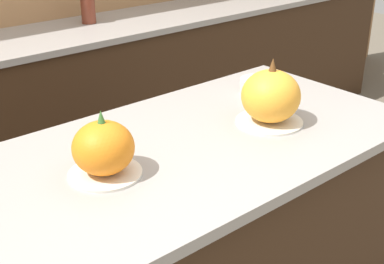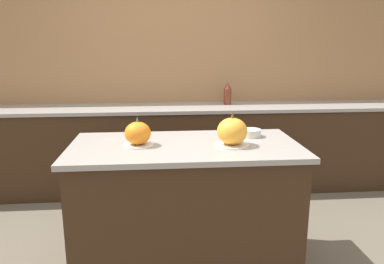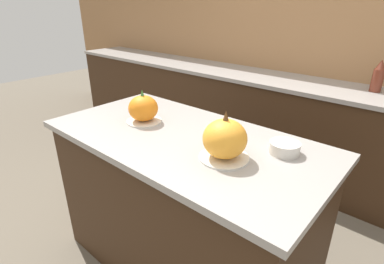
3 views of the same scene
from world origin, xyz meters
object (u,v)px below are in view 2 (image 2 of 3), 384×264
(pumpkin_cake_right, at_px, (232,132))
(bottle_tall, at_px, (228,94))
(pumpkin_cake_left, at_px, (138,134))
(mixing_bowl, at_px, (251,133))

(pumpkin_cake_right, xyz_separation_m, bottle_tall, (0.27, 1.65, 0.03))
(pumpkin_cake_left, height_order, bottle_tall, bottle_tall)
(pumpkin_cake_left, height_order, pumpkin_cake_right, pumpkin_cake_right)
(pumpkin_cake_right, bearing_deg, bottle_tall, 80.74)
(mixing_bowl, bearing_deg, bottle_tall, 86.66)
(mixing_bowl, bearing_deg, pumpkin_cake_left, -168.14)
(pumpkin_cake_right, relative_size, mixing_bowl, 1.61)
(pumpkin_cake_left, xyz_separation_m, bottle_tall, (0.89, 1.59, 0.05))
(pumpkin_cake_left, distance_m, mixing_bowl, 0.83)
(bottle_tall, bearing_deg, pumpkin_cake_right, -99.26)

